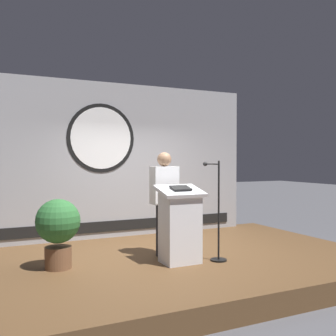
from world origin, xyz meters
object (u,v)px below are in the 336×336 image
microphone_stand (217,225)px  speaker_person (164,203)px  potted_plant (58,227)px  podium (180,225)px

microphone_stand → speaker_person: bearing=135.5°
microphone_stand → potted_plant: (-2.20, 0.55, 0.06)m
podium → speaker_person: (-0.03, 0.48, 0.27)m
microphone_stand → podium: bearing=170.2°
podium → speaker_person: size_ratio=0.70×
microphone_stand → potted_plant: 2.27m
speaker_person → microphone_stand: 0.87m
potted_plant → podium: bearing=-15.4°
podium → speaker_person: speaker_person is taller
podium → potted_plant: (-1.64, 0.45, 0.03)m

